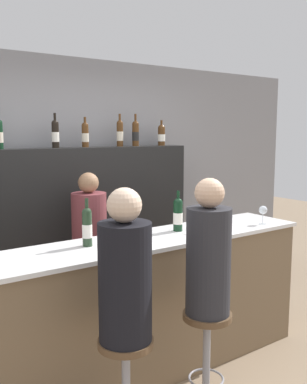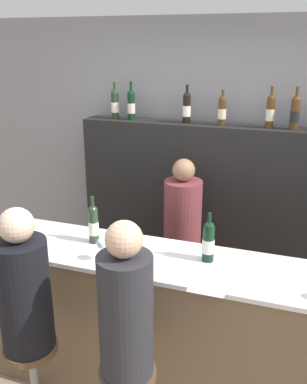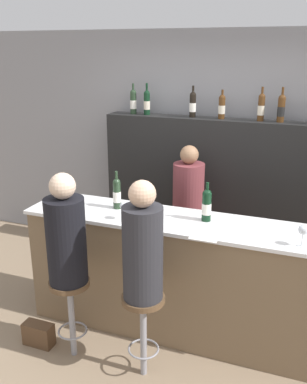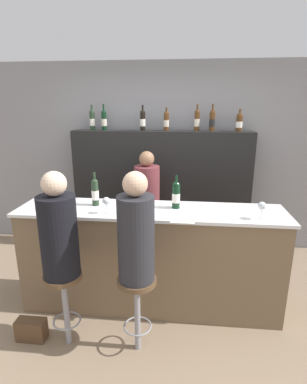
{
  "view_description": "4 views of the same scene",
  "coord_description": "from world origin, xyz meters",
  "px_view_note": "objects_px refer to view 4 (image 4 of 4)",
  "views": [
    {
      "loc": [
        -1.84,
        -2.3,
        1.85
      ],
      "look_at": [
        -0.1,
        0.18,
        1.42
      ],
      "focal_mm": 40.0,
      "sensor_mm": 36.0,
      "label": 1
    },
    {
      "loc": [
        0.71,
        -2.07,
        2.38
      ],
      "look_at": [
        -0.11,
        0.29,
        1.5
      ],
      "focal_mm": 40.0,
      "sensor_mm": 36.0,
      "label": 2
    },
    {
      "loc": [
        0.99,
        -2.84,
        2.39
      ],
      "look_at": [
        -0.17,
        0.2,
        1.3
      ],
      "focal_mm": 40.0,
      "sensor_mm": 36.0,
      "label": 3
    },
    {
      "loc": [
        0.32,
        -2.43,
        2.03
      ],
      "look_at": [
        0.03,
        0.28,
        1.23
      ],
      "focal_mm": 28.0,
      "sensor_mm": 36.0,
      "label": 4
    }
  ],
  "objects_px": {
    "wine_bottle_counter_1": "(176,195)",
    "wine_bottle_backbar_0": "(92,120)",
    "wine_bottle_backbar_6": "(239,122)",
    "wine_glass_1": "(262,206)",
    "wine_bottle_counter_0": "(95,192)",
    "wine_bottle_backbar_5": "(212,120)",
    "handbag": "(31,330)",
    "guest_seated_right": "(136,234)",
    "wine_glass_0": "(106,201)",
    "wine_bottle_backbar_2": "(143,120)",
    "bar_stool_right": "(137,296)",
    "bartender": "(147,214)",
    "bar_stool_left": "(64,291)",
    "guest_seated_left": "(58,231)",
    "wine_bottle_backbar_1": "(104,120)",
    "wine_bottle_backbar_4": "(197,120)",
    "wine_bottle_backbar_3": "(166,121)"
  },
  "relations": [
    {
      "from": "wine_bottle_backbar_0",
      "to": "wine_glass_0",
      "type": "height_order",
      "value": "wine_bottle_backbar_0"
    },
    {
      "from": "bar_stool_right",
      "to": "handbag",
      "type": "distance_m",
      "value": 1.05
    },
    {
      "from": "bar_stool_left",
      "to": "guest_seated_left",
      "type": "relative_size",
      "value": 0.79
    },
    {
      "from": "handbag",
      "to": "wine_bottle_backbar_5",
      "type": "bearing_deg",
      "value": 49.5
    },
    {
      "from": "wine_bottle_counter_0",
      "to": "wine_glass_0",
      "type": "xyz_separation_m",
      "value": [
        0.17,
        -0.22,
        -0.02
      ]
    },
    {
      "from": "wine_bottle_backbar_4",
      "to": "wine_bottle_backbar_5",
      "type": "xyz_separation_m",
      "value": [
        0.19,
        0.0,
        -0.0
      ]
    },
    {
      "from": "wine_bottle_backbar_2",
      "to": "guest_seated_right",
      "type": "distance_m",
      "value": 2.09
    },
    {
      "from": "wine_bottle_backbar_4",
      "to": "handbag",
      "type": "bearing_deg",
      "value": -127.01
    },
    {
      "from": "wine_bottle_backbar_1",
      "to": "wine_glass_0",
      "type": "xyz_separation_m",
      "value": [
        0.39,
        -1.49,
        -0.65
      ]
    },
    {
      "from": "wine_bottle_backbar_6",
      "to": "bartender",
      "type": "xyz_separation_m",
      "value": [
        -1.14,
        -0.46,
        -1.13
      ]
    },
    {
      "from": "wine_bottle_backbar_0",
      "to": "bar_stool_left",
      "type": "distance_m",
      "value": 2.36
    },
    {
      "from": "wine_bottle_backbar_5",
      "to": "bar_stool_left",
      "type": "distance_m",
      "value": 2.68
    },
    {
      "from": "wine_bottle_backbar_5",
      "to": "wine_bottle_backbar_6",
      "type": "height_order",
      "value": "wine_bottle_backbar_5"
    },
    {
      "from": "guest_seated_left",
      "to": "bartender",
      "type": "xyz_separation_m",
      "value": [
        0.52,
        1.48,
        -0.38
      ]
    },
    {
      "from": "wine_bottle_backbar_3",
      "to": "wine_bottle_backbar_5",
      "type": "bearing_deg",
      "value": 0.0
    },
    {
      "from": "wine_bottle_backbar_2",
      "to": "handbag",
      "type": "bearing_deg",
      "value": -111.11
    },
    {
      "from": "wine_bottle_counter_1",
      "to": "wine_bottle_backbar_4",
      "type": "distance_m",
      "value": 1.43
    },
    {
      "from": "wine_bottle_backbar_0",
      "to": "wine_bottle_backbar_1",
      "type": "xyz_separation_m",
      "value": [
        0.16,
        -0.0,
        -0.0
      ]
    },
    {
      "from": "wine_bottle_backbar_0",
      "to": "wine_bottle_backbar_2",
      "type": "bearing_deg",
      "value": -0.0
    },
    {
      "from": "wine_bottle_counter_0",
      "to": "wine_bottle_backbar_1",
      "type": "xyz_separation_m",
      "value": [
        -0.22,
        1.26,
        0.63
      ]
    },
    {
      "from": "guest_seated_right",
      "to": "wine_bottle_backbar_1",
      "type": "bearing_deg",
      "value": 110.83
    },
    {
      "from": "wine_bottle_backbar_5",
      "to": "wine_bottle_backbar_6",
      "type": "bearing_deg",
      "value": 0.0
    },
    {
      "from": "handbag",
      "to": "guest_seated_right",
      "type": "bearing_deg",
      "value": 0.0
    },
    {
      "from": "guest_seated_right",
      "to": "wine_glass_0",
      "type": "bearing_deg",
      "value": 127.59
    },
    {
      "from": "wine_bottle_counter_1",
      "to": "wine_bottle_backbar_0",
      "type": "height_order",
      "value": "wine_bottle_backbar_0"
    },
    {
      "from": "wine_bottle_backbar_2",
      "to": "wine_bottle_backbar_3",
      "type": "height_order",
      "value": "wine_bottle_backbar_2"
    },
    {
      "from": "bar_stool_right",
      "to": "bartender",
      "type": "height_order",
      "value": "bartender"
    },
    {
      "from": "wine_glass_0",
      "to": "guest_seated_right",
      "type": "distance_m",
      "value": 0.58
    },
    {
      "from": "guest_seated_left",
      "to": "wine_bottle_backbar_6",
      "type": "bearing_deg",
      "value": 49.44
    },
    {
      "from": "wine_bottle_backbar_4",
      "to": "guest_seated_left",
      "type": "bearing_deg",
      "value": -120.03
    },
    {
      "from": "wine_bottle_counter_0",
      "to": "handbag",
      "type": "bearing_deg",
      "value": -123.4
    },
    {
      "from": "wine_bottle_backbar_1",
      "to": "wine_bottle_backbar_3",
      "type": "distance_m",
      "value": 0.84
    },
    {
      "from": "wine_bottle_backbar_3",
      "to": "guest_seated_right",
      "type": "xyz_separation_m",
      "value": [
        -0.1,
        -1.94,
        -0.75
      ]
    },
    {
      "from": "handbag",
      "to": "wine_bottle_counter_1",
      "type": "bearing_deg",
      "value": 28.43
    },
    {
      "from": "wine_bottle_counter_0",
      "to": "bar_stool_left",
      "type": "relative_size",
      "value": 0.49
    },
    {
      "from": "wine_bottle_counter_0",
      "to": "wine_bottle_backbar_0",
      "type": "relative_size",
      "value": 1.01
    },
    {
      "from": "wine_bottle_counter_0",
      "to": "bar_stool_left",
      "type": "xyz_separation_m",
      "value": [
        -0.1,
        -0.67,
        -0.68
      ]
    },
    {
      "from": "wine_bottle_backbar_2",
      "to": "wine_bottle_backbar_6",
      "type": "height_order",
      "value": "wine_bottle_backbar_2"
    },
    {
      "from": "wine_bottle_backbar_0",
      "to": "wine_glass_0",
      "type": "distance_m",
      "value": 1.71
    },
    {
      "from": "wine_bottle_counter_1",
      "to": "wine_bottle_backbar_1",
      "type": "bearing_deg",
      "value": 128.89
    },
    {
      "from": "wine_bottle_backbar_2",
      "to": "guest_seated_right",
      "type": "xyz_separation_m",
      "value": [
        0.21,
        -1.94,
        -0.76
      ]
    },
    {
      "from": "wine_glass_1",
      "to": "guest_seated_left",
      "type": "relative_size",
      "value": 0.19
    },
    {
      "from": "bar_stool_left",
      "to": "guest_seated_right",
      "type": "bearing_deg",
      "value": 0.0
    },
    {
      "from": "wine_bottle_counter_0",
      "to": "bartender",
      "type": "height_order",
      "value": "bartender"
    },
    {
      "from": "wine_glass_1",
      "to": "guest_seated_left",
      "type": "distance_m",
      "value": 1.72
    },
    {
      "from": "guest_seated_right",
      "to": "wine_bottle_backbar_0",
      "type": "bearing_deg",
      "value": 114.9
    },
    {
      "from": "wine_glass_1",
      "to": "bartender",
      "type": "xyz_separation_m",
      "value": [
        -1.14,
        1.03,
        -0.49
      ]
    },
    {
      "from": "wine_bottle_backbar_6",
      "to": "wine_glass_1",
      "type": "bearing_deg",
      "value": -90.11
    },
    {
      "from": "wine_glass_1",
      "to": "bar_stool_left",
      "type": "bearing_deg",
      "value": -164.77
    },
    {
      "from": "wine_bottle_counter_0",
      "to": "wine_bottle_backbar_5",
      "type": "relative_size",
      "value": 0.98
    }
  ]
}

